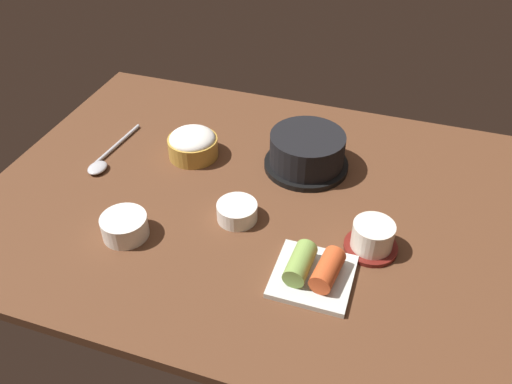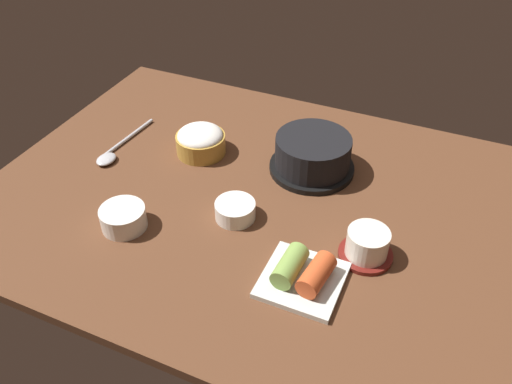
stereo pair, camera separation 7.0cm
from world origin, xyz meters
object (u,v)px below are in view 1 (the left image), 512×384
Objects in this scene: stone_pot at (307,151)px; kimchi_plate at (313,271)px; rice_bowl at (193,144)px; spoon at (104,160)px; side_bowl_near at (125,226)px; banchan_cup_center at (237,211)px; tea_cup_with_saucer at (372,237)px.

stone_pot reaches higher than kimchi_plate.
rice_bowl is (-23.42, -3.61, -0.86)cm from stone_pot.
spoon is at bearing -163.66° from stone_pot.
kimchi_plate reaches higher than side_bowl_near.
stone_pot reaches higher than rice_bowl.
kimchi_plate is 51.40cm from spoon.
stone_pot reaches higher than spoon.
banchan_cup_center is at bearing -13.24° from spoon.
spoon is (-31.99, 7.53, -1.14)cm from banchan_cup_center.
kimchi_plate is at bearing -19.54° from spoon.
stone_pot is 38.62cm from side_bowl_near.
side_bowl_near is at bearing -179.15° from kimchi_plate.
rice_bowl reaches higher than kimchi_plate.
kimchi_plate is at bearing -128.79° from tea_cup_with_saucer.
tea_cup_with_saucer is 1.24× the size of banchan_cup_center.
stone_pot is 23.71cm from rice_bowl.
side_bowl_near reaches higher than banchan_cup_center.
kimchi_plate is at bearing -30.43° from banchan_cup_center.
stone_pot is 1.65× the size of rice_bowl.
tea_cup_with_saucer is 12.39cm from kimchi_plate.
tea_cup_with_saucer reaches higher than kimchi_plate.
stone_pot is 2.33× the size of banchan_cup_center.
banchan_cup_center is at bearing 30.88° from side_bowl_near.
rice_bowl is 1.14× the size of tea_cup_with_saucer.
stone_pot is at bearing 49.67° from side_bowl_near.
tea_cup_with_saucer reaches higher than banchan_cup_center.
rice_bowl is 18.60cm from spoon.
stone_pot is 1.36× the size of kimchi_plate.
spoon is at bearing 130.34° from side_bowl_near.
stone_pot is 20.95cm from banchan_cup_center.
stone_pot is at bearing 8.75° from rice_bowl.
tea_cup_with_saucer is (16.19, -19.28, -1.22)cm from stone_pot.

